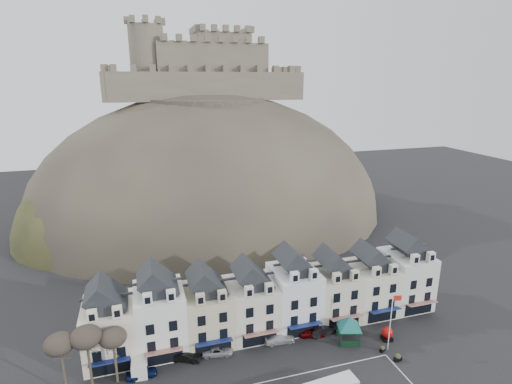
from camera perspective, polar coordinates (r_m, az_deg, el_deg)
townhouse_terrace at (r=63.34m, az=2.62°, el=-14.65°), size 54.40×9.35×11.80m
castle_hill at (r=112.52m, az=-5.85°, el=-3.54°), size 100.00×76.00×68.00m
castle at (r=112.87m, az=-7.55°, el=17.20°), size 50.20×22.20×22.00m
tree_left_far at (r=56.19m, az=-26.27°, el=-18.95°), size 3.61×3.61×8.24m
tree_left_mid at (r=55.50m, az=-23.11°, el=-18.57°), size 3.78×3.78×8.64m
tree_left_near at (r=55.55m, az=-19.79°, el=-19.01°), size 3.43×3.43×7.84m
bus_shelter at (r=62.70m, az=13.17°, el=-17.68°), size 6.29×6.29×4.17m
red_buoy at (r=65.73m, az=18.23°, el=-18.64°), size 1.69×1.69×2.09m
flagpole at (r=61.71m, az=18.80°, el=-16.70°), size 1.27×0.36×8.94m
white_van at (r=59.82m, az=-16.28°, el=-22.38°), size 2.17×4.64×2.08m
planter_west at (r=62.58m, az=19.61°, el=-21.37°), size 1.14×0.76×1.08m
planter_east at (r=63.64m, az=17.62°, el=-20.57°), size 0.99×0.77×0.88m
car_navy at (r=58.85m, az=-16.03°, el=-23.56°), size 4.00×1.76×1.34m
car_black at (r=60.16m, az=-10.01°, el=-22.11°), size 4.38×2.95×1.36m
car_silver at (r=60.68m, az=-5.48°, el=-21.62°), size 4.57×2.69×1.21m
car_white at (r=62.62m, az=3.34°, el=-20.14°), size 4.72×2.12×1.34m
car_maroon at (r=64.29m, az=7.95°, el=-19.20°), size 4.18×2.27×1.35m
car_charcoal at (r=64.99m, az=9.63°, el=-18.77°), size 4.73×2.32×1.49m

